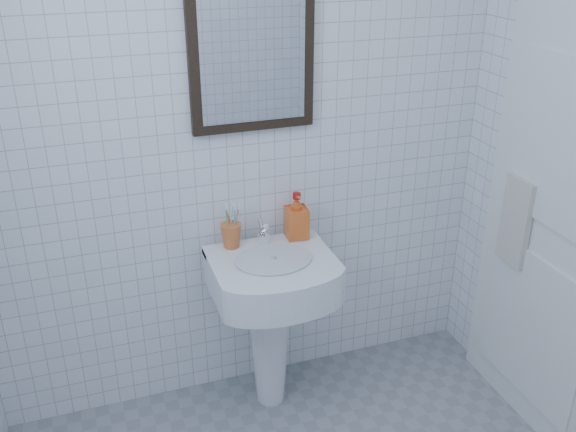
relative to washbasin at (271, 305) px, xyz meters
name	(u,v)px	position (x,y,z in m)	size (l,w,h in m)	color
wall_back	(242,127)	(-0.04, 0.22, 0.73)	(2.20, 0.02, 2.50)	white
washbasin	(271,305)	(0.00, 0.00, 0.00)	(0.50, 0.37, 0.77)	white
faucet	(263,235)	(0.00, 0.09, 0.29)	(0.05, 0.10, 0.12)	white
toothbrush_cup	(231,236)	(-0.13, 0.12, 0.30)	(0.09, 0.09, 0.10)	#D46730
soap_dispenser	(297,216)	(0.16, 0.11, 0.35)	(0.09, 0.09, 0.20)	#EA5616
wall_mirror	(252,52)	(0.00, 0.20, 1.03)	(0.50, 0.04, 0.62)	black
bathroom_door	(560,209)	(1.04, -0.43, 0.48)	(0.04, 0.80, 2.00)	white
towel_ring	(526,181)	(1.02, -0.25, 0.53)	(0.18, 0.18, 0.01)	white
hand_towel	(516,222)	(1.00, -0.25, 0.35)	(0.03, 0.16, 0.38)	beige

